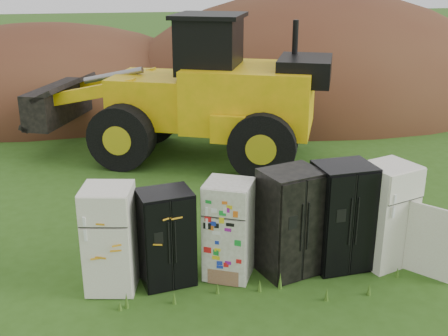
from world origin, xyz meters
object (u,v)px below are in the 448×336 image
at_px(fridge_sticker, 229,230).
at_px(fridge_black_right, 341,216).
at_px(fridge_open_door, 386,215).
at_px(wheel_loader, 174,87).
at_px(fridge_leftmost, 110,239).
at_px(fridge_black_side, 166,237).
at_px(fridge_dark_mid, 290,222).

height_order(fridge_sticker, fridge_black_right, fridge_black_right).
relative_size(fridge_open_door, wheel_loader, 0.23).
distance_m(fridge_leftmost, fridge_black_side, 0.91).
relative_size(fridge_black_side, fridge_sticker, 0.95).
bearing_deg(fridge_sticker, wheel_loader, 117.08).
bearing_deg(fridge_black_right, fridge_dark_mid, 177.41).
relative_size(fridge_dark_mid, fridge_black_right, 0.98).
bearing_deg(fridge_dark_mid, wheel_loader, 82.89).
xyz_separation_m(fridge_black_side, fridge_sticker, (1.06, 0.02, 0.04)).
bearing_deg(fridge_dark_mid, fridge_black_right, -15.17).
xyz_separation_m(fridge_black_side, fridge_black_right, (3.05, 0.01, 0.13)).
distance_m(fridge_open_door, wheel_loader, 7.43).
distance_m(fridge_dark_mid, fridge_open_door, 1.76).
bearing_deg(fridge_sticker, fridge_leftmost, -153.57).
bearing_deg(fridge_black_side, fridge_open_door, -10.90).
xyz_separation_m(fridge_black_side, wheel_loader, (0.81, 6.67, 1.13)).
bearing_deg(fridge_dark_mid, fridge_open_door, -17.53).
height_order(fridge_black_side, wheel_loader, wheel_loader).
relative_size(fridge_sticker, fridge_open_door, 0.92).
bearing_deg(wheel_loader, fridge_black_right, -49.52).
xyz_separation_m(fridge_black_right, fridge_open_door, (0.81, -0.03, -0.02)).
xyz_separation_m(fridge_black_side, fridge_dark_mid, (2.11, -0.04, 0.12)).
height_order(fridge_black_side, fridge_dark_mid, fridge_dark_mid).
height_order(fridge_dark_mid, fridge_black_right, fridge_black_right).
distance_m(fridge_black_right, fridge_open_door, 0.81).
bearing_deg(fridge_black_right, fridge_leftmost, 175.04).
bearing_deg(fridge_leftmost, fridge_black_right, 11.26).
bearing_deg(fridge_black_side, wheel_loader, 72.54).
bearing_deg(fridge_black_right, fridge_sticker, 174.05).
bearing_deg(fridge_sticker, fridge_dark_mid, 21.42).
xyz_separation_m(fridge_leftmost, wheel_loader, (1.72, 6.70, 1.06)).
xyz_separation_m(fridge_black_side, fridge_open_door, (3.87, -0.03, 0.11)).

